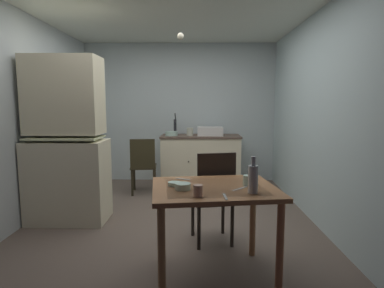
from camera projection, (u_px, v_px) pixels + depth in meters
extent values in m
plane|color=brown|center=(171.00, 221.00, 3.93)|extent=(5.24, 5.24, 0.00)
cube|color=silver|center=(180.00, 113.00, 5.92)|extent=(3.56, 0.10, 2.52)
cube|color=silver|center=(21.00, 118.00, 3.79)|extent=(0.10, 4.34, 2.52)
cube|color=silver|center=(322.00, 119.00, 3.74)|extent=(0.10, 4.34, 2.52)
cube|color=silver|center=(169.00, 3.00, 3.60)|extent=(3.56, 4.34, 0.10)
cube|color=beige|center=(68.00, 181.00, 3.88)|extent=(0.92, 0.53, 0.99)
cube|color=beige|center=(64.00, 96.00, 3.75)|extent=(0.85, 0.45, 0.91)
cube|color=beige|center=(65.00, 138.00, 3.79)|extent=(0.83, 0.47, 0.02)
cube|color=beige|center=(200.00, 161.00, 5.65)|extent=(1.36, 0.60, 0.85)
cube|color=brown|center=(201.00, 136.00, 5.60)|extent=(1.39, 0.63, 0.03)
sphere|color=#2D2823|center=(189.00, 162.00, 5.34)|extent=(0.02, 0.02, 0.02)
cube|color=silver|center=(210.00, 131.00, 5.58)|extent=(0.44, 0.34, 0.15)
cube|color=black|center=(210.00, 127.00, 5.58)|extent=(0.38, 0.28, 0.01)
cylinder|color=#232328|center=(175.00, 127.00, 5.64)|extent=(0.05, 0.05, 0.28)
cylinder|color=#232328|center=(175.00, 122.00, 5.55)|extent=(0.03, 0.12, 0.03)
cylinder|color=black|center=(175.00, 116.00, 5.67)|extent=(0.02, 0.16, 0.12)
cylinder|color=#ADD1C1|center=(172.00, 134.00, 5.55)|extent=(0.21, 0.21, 0.07)
cylinder|color=beige|center=(190.00, 132.00, 5.58)|extent=(0.11, 0.11, 0.14)
cube|color=#A06940|center=(214.00, 189.00, 2.57)|extent=(1.08, 0.90, 0.04)
cube|color=silver|center=(214.00, 187.00, 2.57)|extent=(0.84, 0.70, 0.00)
cylinder|color=#996E45|center=(162.00, 256.00, 2.25)|extent=(0.06, 0.06, 0.73)
cylinder|color=#A2633F|center=(280.00, 250.00, 2.35)|extent=(0.06, 0.06, 0.73)
cylinder|color=#A46D40|center=(160.00, 222.00, 2.90)|extent=(0.06, 0.06, 0.73)
cylinder|color=#A16D43|center=(253.00, 218.00, 3.00)|extent=(0.06, 0.06, 0.73)
cube|color=#2B251F|center=(212.00, 199.00, 3.30)|extent=(0.47, 0.47, 0.03)
cube|color=black|center=(217.00, 179.00, 3.08)|extent=(0.38, 0.10, 0.50)
cylinder|color=#2B251F|center=(223.00, 214.00, 3.52)|extent=(0.04, 0.04, 0.43)
cylinder|color=#2B251F|center=(193.00, 216.00, 3.46)|extent=(0.04, 0.04, 0.43)
cylinder|color=#2B251F|center=(232.00, 226.00, 3.19)|extent=(0.04, 0.04, 0.43)
cylinder|color=#2B251F|center=(199.00, 228.00, 3.13)|extent=(0.04, 0.04, 0.43)
cube|color=#2D2719|center=(144.00, 167.00, 5.10)|extent=(0.44, 0.44, 0.03)
cube|color=#312C1A|center=(143.00, 154.00, 4.89)|extent=(0.38, 0.06, 0.45)
cylinder|color=#2D2719|center=(155.00, 177.00, 5.31)|extent=(0.04, 0.04, 0.42)
cylinder|color=#2D2719|center=(134.00, 178.00, 5.29)|extent=(0.04, 0.04, 0.42)
cylinder|color=#2D2719|center=(154.00, 182.00, 4.98)|extent=(0.04, 0.04, 0.42)
cylinder|color=#2D2719|center=(132.00, 183.00, 4.95)|extent=(0.04, 0.04, 0.42)
cylinder|color=#ADD1C1|center=(174.00, 184.00, 2.60)|extent=(0.10, 0.10, 0.03)
cylinder|color=#ADD1C1|center=(183.00, 186.00, 2.48)|extent=(0.12, 0.12, 0.05)
cylinder|color=tan|center=(198.00, 191.00, 2.29)|extent=(0.07, 0.07, 0.09)
cylinder|color=#ADD1C1|center=(248.00, 180.00, 2.60)|extent=(0.08, 0.08, 0.08)
cylinder|color=#B7BCC1|center=(253.00, 179.00, 2.38)|extent=(0.08, 0.08, 0.21)
cylinder|color=#B7BCC1|center=(254.00, 161.00, 2.36)|extent=(0.03, 0.03, 0.07)
cube|color=silver|center=(240.00, 189.00, 2.50)|extent=(0.14, 0.15, 0.00)
cube|color=beige|center=(183.00, 179.00, 2.82)|extent=(0.14, 0.08, 0.00)
cube|color=beige|center=(225.00, 197.00, 2.29)|extent=(0.03, 0.15, 0.00)
sphere|color=#F9EFCC|center=(180.00, 36.00, 3.73)|extent=(0.08, 0.08, 0.08)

